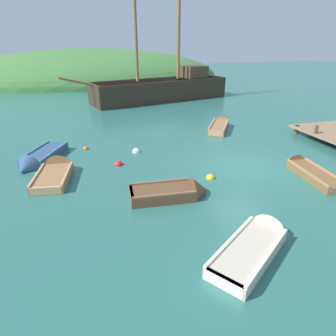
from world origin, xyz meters
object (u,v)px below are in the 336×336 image
(rowboat_portside, at_px, (39,160))
(buoy_white, at_px, (136,152))
(rowboat_center, at_px, (220,126))
(buoy_orange, at_px, (86,149))
(rowboat_far, at_px, (56,174))
(rowboat_outer_left, at_px, (307,171))
(rowboat_outer_right, at_px, (174,194))
(buoy_yellow, at_px, (210,178))
(rowboat_near_dock, at_px, (256,244))
(sailing_ship, at_px, (162,92))
(buoy_red, at_px, (118,165))

(rowboat_portside, height_order, buoy_white, rowboat_portside)
(rowboat_center, bearing_deg, buoy_orange, 133.56)
(rowboat_portside, distance_m, buoy_orange, 2.51)
(buoy_white, distance_m, buoy_orange, 2.79)
(rowboat_far, distance_m, rowboat_portside, 2.08)
(rowboat_outer_left, distance_m, rowboat_outer_right, 6.20)
(rowboat_outer_left, xyz_separation_m, buoy_yellow, (-4.24, 0.82, -0.10))
(rowboat_outer_left, distance_m, buoy_white, 8.18)
(rowboat_center, distance_m, rowboat_outer_right, 9.64)
(rowboat_portside, distance_m, buoy_white, 4.71)
(rowboat_outer_left, distance_m, rowboat_near_dock, 6.12)
(rowboat_outer_right, bearing_deg, buoy_white, 99.97)
(sailing_ship, height_order, rowboat_outer_right, sailing_ship)
(buoy_yellow, bearing_deg, rowboat_outer_right, -151.93)
(rowboat_near_dock, relative_size, rowboat_portside, 0.98)
(rowboat_near_dock, bearing_deg, buoy_orange, 78.88)
(buoy_orange, bearing_deg, buoy_white, -26.40)
(rowboat_outer_right, relative_size, buoy_white, 7.21)
(rowboat_outer_left, relative_size, buoy_white, 8.51)
(rowboat_outer_right, height_order, buoy_red, rowboat_outer_right)
(buoy_red, height_order, buoy_orange, buoy_red)
(rowboat_near_dock, height_order, buoy_orange, rowboat_near_dock)
(rowboat_outer_right, bearing_deg, rowboat_near_dock, -63.88)
(buoy_yellow, xyz_separation_m, buoy_white, (-2.34, 4.04, 0.00))
(rowboat_center, distance_m, rowboat_near_dock, 12.02)
(rowboat_portside, distance_m, buoy_red, 3.87)
(buoy_yellow, bearing_deg, rowboat_center, 60.56)
(rowboat_far, relative_size, rowboat_outer_left, 0.87)
(buoy_yellow, height_order, buoy_red, buoy_red)
(rowboat_portside, bearing_deg, buoy_orange, 143.19)
(buoy_yellow, distance_m, buoy_red, 4.35)
(buoy_yellow, relative_size, buoy_red, 0.90)
(rowboat_far, distance_m, rowboat_outer_right, 5.37)
(rowboat_portside, xyz_separation_m, buoy_orange, (2.21, 1.17, -0.12))
(rowboat_center, xyz_separation_m, rowboat_portside, (-10.83, -2.59, -0.02))
(buoy_yellow, distance_m, buoy_orange, 7.16)
(sailing_ship, xyz_separation_m, buoy_white, (-5.33, -13.46, -0.76))
(rowboat_near_dock, bearing_deg, buoy_white, 66.83)
(rowboat_portside, bearing_deg, rowboat_near_dock, 62.06)
(sailing_ship, distance_m, rowboat_outer_left, 18.37)
(rowboat_outer_right, relative_size, rowboat_portside, 0.85)
(rowboat_far, bearing_deg, rowboat_near_dock, -130.66)
(sailing_ship, relative_size, rowboat_center, 4.75)
(sailing_ship, relative_size, buoy_white, 37.78)
(rowboat_far, height_order, rowboat_center, rowboat_far)
(rowboat_center, bearing_deg, buoy_yellow, -175.24)
(rowboat_outer_left, relative_size, rowboat_near_dock, 1.03)
(rowboat_outer_left, xyz_separation_m, buoy_white, (-6.58, 4.86, -0.10))
(rowboat_near_dock, xyz_separation_m, buoy_orange, (-4.16, 9.74, -0.12))
(rowboat_portside, bearing_deg, buoy_white, 114.56)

